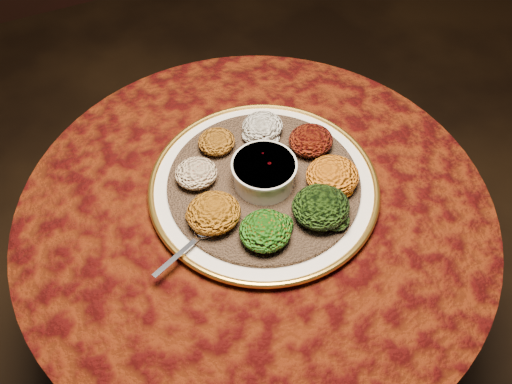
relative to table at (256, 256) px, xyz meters
name	(u,v)px	position (x,y,z in m)	size (l,w,h in m)	color
table	(256,256)	(0.00, 0.00, 0.00)	(0.96, 0.96, 0.73)	black
platter	(264,187)	(0.04, 0.04, 0.19)	(0.54, 0.54, 0.02)	white
injera	(264,183)	(0.04, 0.04, 0.20)	(0.39, 0.39, 0.01)	brown
stew_bowl	(264,172)	(0.04, 0.04, 0.24)	(0.13, 0.13, 0.05)	silver
spoon	(202,234)	(-0.13, -0.03, 0.21)	(0.14, 0.07, 0.01)	silver
portion_ayib	(262,126)	(0.09, 0.16, 0.23)	(0.09, 0.08, 0.04)	silver
portion_kitfo	(311,140)	(0.16, 0.08, 0.23)	(0.09, 0.09, 0.05)	black
portion_tikil	(332,176)	(0.16, -0.02, 0.23)	(0.11, 0.10, 0.05)	orange
portion_gomen	(321,207)	(0.10, -0.08, 0.23)	(0.11, 0.11, 0.05)	black
portion_mixveg	(265,231)	(-0.02, -0.09, 0.23)	(0.10, 0.09, 0.05)	#AB3C0B
portion_kik	(214,213)	(-0.09, -0.01, 0.23)	(0.10, 0.10, 0.05)	#A3590E
portion_timatim	(196,173)	(-0.09, 0.10, 0.23)	(0.09, 0.08, 0.04)	#710A06
portion_shiro	(216,142)	(-0.02, 0.16, 0.23)	(0.08, 0.07, 0.04)	#8B4D10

